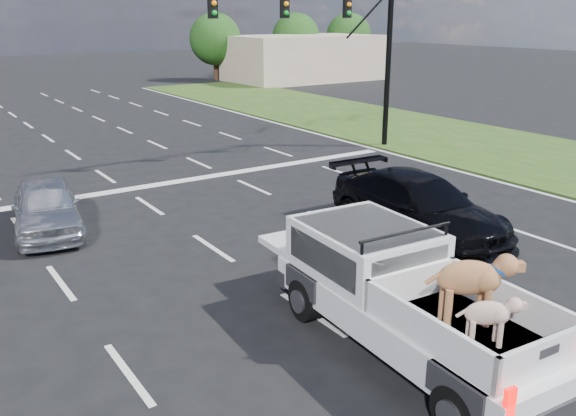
# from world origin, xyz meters

# --- Properties ---
(ground) EXTENTS (160.00, 160.00, 0.00)m
(ground) POSITION_xyz_m (0.00, 0.00, 0.00)
(ground) COLOR black
(ground) RESTS_ON ground
(road_markings) EXTENTS (17.75, 60.00, 0.01)m
(road_markings) POSITION_xyz_m (0.00, 6.56, 0.01)
(road_markings) COLOR silver
(road_markings) RESTS_ON ground
(grass_shoulder_right) EXTENTS (8.00, 60.00, 0.06)m
(grass_shoulder_right) POSITION_xyz_m (13.00, 6.00, 0.03)
(grass_shoulder_right) COLOR #1F4414
(grass_shoulder_right) RESTS_ON ground
(traffic_signal) EXTENTS (9.11, 0.31, 7.00)m
(traffic_signal) POSITION_xyz_m (7.20, 10.50, 4.73)
(traffic_signal) COLOR black
(traffic_signal) RESTS_ON ground
(building_right) EXTENTS (12.00, 7.00, 3.60)m
(building_right) POSITION_xyz_m (22.00, 34.00, 1.80)
(building_right) COLOR #BDA991
(building_right) RESTS_ON ground
(tree_far_d) EXTENTS (4.20, 4.20, 5.40)m
(tree_far_d) POSITION_xyz_m (16.00, 38.00, 3.29)
(tree_far_d) COLOR #332114
(tree_far_d) RESTS_ON ground
(tree_far_e) EXTENTS (4.20, 4.20, 5.40)m
(tree_far_e) POSITION_xyz_m (24.00, 38.00, 3.29)
(tree_far_e) COLOR #332114
(tree_far_e) RESTS_ON ground
(tree_far_f) EXTENTS (4.20, 4.20, 5.40)m
(tree_far_f) POSITION_xyz_m (30.00, 38.00, 3.29)
(tree_far_f) COLOR #332114
(tree_far_f) RESTS_ON ground
(pickup_truck) EXTENTS (2.33, 5.53, 2.03)m
(pickup_truck) POSITION_xyz_m (-1.18, -1.72, 0.95)
(pickup_truck) COLOR black
(pickup_truck) RESTS_ON ground
(silver_sedan) EXTENTS (2.25, 4.12, 1.33)m
(silver_sedan) POSITION_xyz_m (-4.68, 7.36, 0.66)
(silver_sedan) COLOR silver
(silver_sedan) RESTS_ON ground
(black_coupe) EXTENTS (2.35, 5.32, 1.52)m
(black_coupe) POSITION_xyz_m (2.88, 1.95, 0.76)
(black_coupe) COLOR black
(black_coupe) RESTS_ON ground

